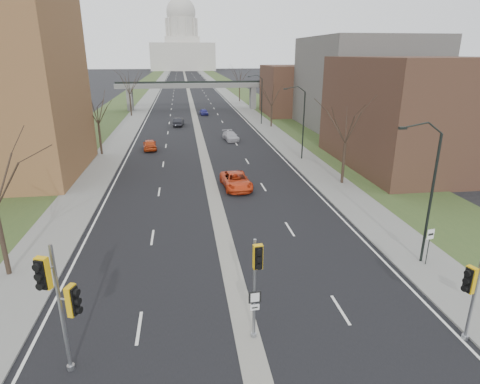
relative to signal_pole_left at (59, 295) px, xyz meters
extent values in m
plane|color=black|center=(7.41, 0.56, -3.75)|extent=(700.00, 700.00, 0.00)
cube|color=black|center=(7.41, 150.56, -3.74)|extent=(20.00, 600.00, 0.01)
cube|color=gray|center=(7.41, 150.56, -3.75)|extent=(1.20, 600.00, 0.02)
cube|color=gray|center=(19.41, 150.56, -3.69)|extent=(4.00, 600.00, 0.12)
cube|color=gray|center=(-4.59, 150.56, -3.69)|extent=(4.00, 600.00, 0.12)
cube|color=#2B411E|center=(25.41, 150.56, -3.70)|extent=(8.00, 600.00, 0.10)
cube|color=#2B411E|center=(-10.59, 150.56, -3.70)|extent=(8.00, 600.00, 0.10)
cube|color=#4B3023|center=(31.41, 28.56, 2.25)|extent=(16.00, 20.00, 12.00)
cube|color=#605C58|center=(35.41, 52.56, 3.75)|extent=(18.00, 22.00, 15.00)
cube|color=#4B3023|center=(29.41, 70.56, 1.25)|extent=(14.00, 14.00, 10.00)
cube|color=slate|center=(-6.59, 80.56, -1.25)|extent=(1.20, 2.50, 5.00)
cube|color=slate|center=(21.41, 80.56, -1.25)|extent=(1.20, 2.50, 5.00)
cube|color=slate|center=(7.41, 80.56, 1.75)|extent=(34.00, 3.00, 1.00)
cube|color=black|center=(7.41, 80.56, 2.45)|extent=(34.00, 0.15, 0.50)
cube|color=beige|center=(7.41, 320.56, 6.25)|extent=(48.00, 42.00, 20.00)
cube|color=beige|center=(7.41, 320.56, 18.25)|extent=(26.00, 26.00, 5.00)
cylinder|color=beige|center=(7.41, 320.56, 27.25)|extent=(22.00, 22.00, 14.00)
sphere|color=beige|center=(7.41, 320.56, 38.25)|extent=(22.00, 22.00, 22.00)
cylinder|color=black|center=(19.21, 6.56, 0.37)|extent=(0.16, 0.16, 8.00)
cube|color=black|center=(16.91, 6.56, 4.72)|extent=(0.45, 0.18, 0.14)
cylinder|color=black|center=(19.21, 32.56, 0.37)|extent=(0.16, 0.16, 8.00)
cube|color=black|center=(16.91, 32.56, 4.72)|extent=(0.45, 0.18, 0.14)
cylinder|color=black|center=(19.21, 58.56, 0.37)|extent=(0.16, 0.16, 8.00)
cube|color=black|center=(16.91, 58.56, 4.72)|extent=(0.45, 0.18, 0.14)
cylinder|color=#382B21|center=(-5.59, 8.56, -1.63)|extent=(0.28, 0.28, 4.00)
cylinder|color=#382B21|center=(-5.59, 38.56, -1.75)|extent=(0.28, 0.28, 3.75)
cylinder|color=#382B21|center=(-5.59, 72.56, -1.50)|extent=(0.28, 0.28, 4.25)
cylinder|color=#382B21|center=(20.41, 22.56, -1.63)|extent=(0.28, 0.28, 4.00)
cylinder|color=#382B21|center=(20.41, 55.56, -1.88)|extent=(0.28, 0.28, 3.50)
cylinder|color=#382B21|center=(20.41, 95.56, -1.50)|extent=(0.28, 0.28, 4.25)
cylinder|color=gray|center=(-0.12, 0.27, -0.88)|extent=(0.15, 0.15, 5.72)
cylinder|color=gray|center=(-0.12, 0.27, -3.64)|extent=(0.31, 0.31, 0.22)
cube|color=gold|center=(-0.32, -0.24, 1.10)|extent=(0.59, 0.58, 1.27)
cube|color=gold|center=(0.39, 0.07, -0.33)|extent=(0.58, 0.59, 1.27)
cylinder|color=gray|center=(7.69, 1.20, -1.27)|extent=(0.13, 0.13, 4.95)
cylinder|color=gray|center=(7.69, 1.20, -3.65)|extent=(0.27, 0.27, 0.19)
cube|color=gold|center=(7.73, 0.72, 0.63)|extent=(0.43, 0.42, 1.09)
cube|color=black|center=(7.69, 1.20, -1.56)|extent=(0.57, 0.09, 0.57)
cube|color=silver|center=(7.69, 1.20, -2.08)|extent=(0.43, 0.08, 0.29)
cylinder|color=gray|center=(17.21, -0.32, -1.02)|extent=(0.15, 0.15, 5.45)
cylinder|color=gray|center=(17.21, -0.32, -3.64)|extent=(0.29, 0.29, 0.21)
cube|color=gold|center=(16.71, -0.48, -0.50)|extent=(0.53, 0.54, 1.20)
cylinder|color=black|center=(19.24, 6.12, -2.61)|extent=(0.06, 0.06, 2.03)
cube|color=silver|center=(19.24, 6.12, -1.60)|extent=(0.50, 0.12, 0.64)
imported|color=#C03F16|center=(0.36, 40.59, -3.01)|extent=(2.13, 4.45, 1.47)
imported|color=black|center=(4.17, 59.13, -3.02)|extent=(2.02, 4.53, 1.45)
imported|color=red|center=(9.75, 22.71, -3.00)|extent=(2.86, 5.56, 1.50)
imported|color=#A9A8B0|center=(11.90, 45.16, -3.09)|extent=(2.42, 4.74, 1.32)
imported|color=navy|center=(9.44, 72.23, -3.10)|extent=(1.87, 3.89, 1.28)
camera|label=1|loc=(4.91, -13.81, 8.59)|focal=30.00mm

